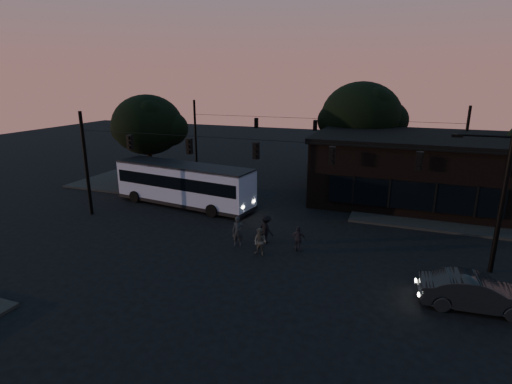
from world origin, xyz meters
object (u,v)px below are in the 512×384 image
(pedestrian_b, at_px, (260,242))
(pedestrian_d, at_px, (266,229))
(car, at_px, (475,293))
(pedestrian_c, at_px, (298,239))
(pedestrian_a, at_px, (238,231))
(bus, at_px, (184,183))
(building, at_px, (413,168))

(pedestrian_b, relative_size, pedestrian_d, 0.92)
(car, relative_size, pedestrian_c, 3.03)
(pedestrian_a, relative_size, pedestrian_d, 1.02)
(pedestrian_c, bearing_deg, pedestrian_d, -14.86)
(car, bearing_deg, pedestrian_a, 73.14)
(bus, bearing_deg, car, -15.95)
(car, bearing_deg, pedestrian_d, 66.58)
(pedestrian_a, distance_m, pedestrian_c, 3.63)
(bus, relative_size, pedestrian_c, 7.83)
(car, relative_size, pedestrian_d, 2.62)
(bus, distance_m, pedestrian_c, 11.95)
(pedestrian_d, bearing_deg, building, -93.10)
(bus, bearing_deg, pedestrian_d, -21.79)
(bus, distance_m, car, 21.14)
(pedestrian_a, height_order, pedestrian_b, pedestrian_a)
(bus, height_order, car, bus)
(pedestrian_a, xyz_separation_m, pedestrian_c, (3.59, 0.50, -0.14))
(bus, xyz_separation_m, pedestrian_b, (8.78, -6.66, -1.03))
(pedestrian_b, distance_m, pedestrian_c, 2.30)
(pedestrian_c, relative_size, pedestrian_d, 0.87)
(building, relative_size, pedestrian_d, 8.77)
(pedestrian_b, bearing_deg, car, 2.15)
(pedestrian_a, xyz_separation_m, pedestrian_b, (1.73, -0.85, -0.09))
(car, distance_m, pedestrian_d, 11.48)
(bus, relative_size, pedestrian_b, 7.34)
(building, distance_m, bus, 18.34)
(building, bearing_deg, pedestrian_a, -125.47)
(car, xyz_separation_m, pedestrian_b, (-10.57, 1.79, 0.05))
(pedestrian_b, bearing_deg, pedestrian_a, 165.66)
(building, bearing_deg, pedestrian_b, -118.81)
(car, xyz_separation_m, pedestrian_c, (-8.71, 3.13, 0.00))
(building, height_order, car, building)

